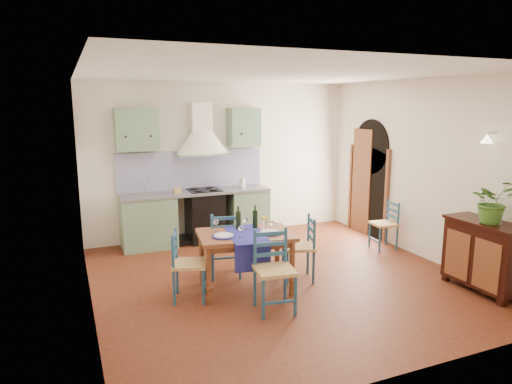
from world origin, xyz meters
The scene contains 13 objects.
floor centered at (0.00, 0.00, 0.00)m, with size 5.00×5.00×0.00m, color #411A0E.
back_wall centered at (-0.47, 2.29, 1.05)m, with size 5.00×0.96×2.80m.
right_wall centered at (2.50, 0.28, 1.34)m, with size 0.26×5.00×2.80m.
left_wall centered at (-2.50, 0.00, 1.40)m, with size 0.04×5.00×2.80m, color silver.
ceiling centered at (0.00, 0.00, 2.80)m, with size 5.00×5.00×0.01m, color silver.
dining_table centered at (-0.59, -0.14, 0.68)m, with size 1.32×1.02×1.09m.
chair_near centered at (-0.51, -0.84, 0.50)m, with size 0.51×0.51×0.96m.
chair_far centered at (-0.69, 0.41, 0.49)m, with size 0.52×0.52×0.95m.
chair_left centered at (-1.38, -0.15, 0.46)m, with size 0.52×0.52×0.88m.
chair_right centered at (0.24, -0.10, 0.47)m, with size 0.52×0.52×0.90m.
chair_spare centered at (2.23, 0.57, 0.42)m, with size 0.42×0.42×0.82m.
sideboard centered at (2.26, -1.38, 0.51)m, with size 0.50×1.05×0.94m.
potted_plant centered at (2.23, -1.44, 1.21)m, with size 0.50×0.44×0.56m, color #386722.
Camera 1 is at (-2.68, -5.44, 2.42)m, focal length 32.00 mm.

